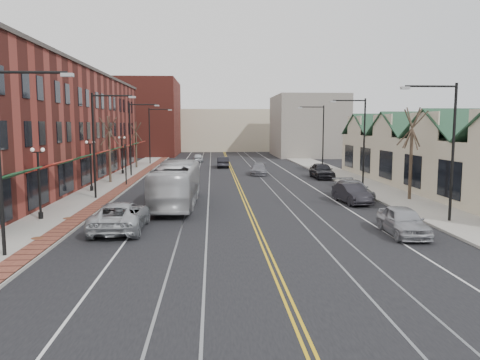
{
  "coord_description": "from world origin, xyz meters",
  "views": [
    {
      "loc": [
        -2.45,
        -20.34,
        5.79
      ],
      "look_at": [
        -0.57,
        11.43,
        2.0
      ],
      "focal_mm": 35.0,
      "sensor_mm": 36.0,
      "label": 1
    }
  ],
  "objects": [
    {
      "name": "parked_suv",
      "position": [
        -7.5,
        5.12,
        0.8
      ],
      "size": [
        2.69,
        5.79,
        1.6
      ],
      "primitive_type": "imported",
      "rotation": [
        0.0,
        0.0,
        3.15
      ],
      "color": "#AFB2B6",
      "rests_on": "ground"
    },
    {
      "name": "tree_left_near",
      "position": [
        -12.5,
        26.0,
        3.51
      ],
      "size": [
        1.78,
        1.37,
        6.48
      ],
      "color": "#382B21",
      "rests_on": "sidewalk_left"
    },
    {
      "name": "streetlight_l_2",
      "position": [
        -11.05,
        32.0,
        5.03
      ],
      "size": [
        3.33,
        0.25,
        8.0
      ],
      "color": "black",
      "rests_on": "sidewalk_left"
    },
    {
      "name": "distant_car_right",
      "position": [
        2.93,
        33.32,
        0.66
      ],
      "size": [
        2.43,
        4.74,
        1.32
      ],
      "primitive_type": "imported",
      "rotation": [
        0.0,
        0.0,
        -0.13
      ],
      "color": "slate",
      "rests_on": "ground"
    },
    {
      "name": "sidewalk_right",
      "position": [
        12.0,
        20.0,
        0.07
      ],
      "size": [
        4.0,
        120.0,
        0.15
      ],
      "primitive_type": "cube",
      "color": "gray",
      "rests_on": "ground"
    },
    {
      "name": "distant_car_far",
      "position": [
        -4.71,
        52.6,
        0.64
      ],
      "size": [
        1.73,
        3.82,
        1.27
      ],
      "primitive_type": "imported",
      "rotation": [
        0.0,
        0.0,
        3.2
      ],
      "color": "silver",
      "rests_on": "ground"
    },
    {
      "name": "manhole_far",
      "position": [
        -11.2,
        8.0,
        0.16
      ],
      "size": [
        0.6,
        0.6,
        0.02
      ],
      "primitive_type": "cylinder",
      "color": "#592D19",
      "rests_on": "sidewalk_left"
    },
    {
      "name": "tree_right_mid",
      "position": [
        12.5,
        14.0,
        3.75
      ],
      "size": [
        1.9,
        1.46,
        6.93
      ],
      "color": "#382B21",
      "rests_on": "sidewalk_right"
    },
    {
      "name": "ground",
      "position": [
        0.0,
        0.0,
        0.0
      ],
      "size": [
        160.0,
        160.0,
        0.0
      ],
      "primitive_type": "plane",
      "color": "black",
      "rests_on": "ground"
    },
    {
      "name": "parked_car_c",
      "position": [
        8.43,
        15.02,
        0.74
      ],
      "size": [
        2.41,
        5.22,
        1.48
      ],
      "primitive_type": "imported",
      "rotation": [
        0.0,
        0.0,
        0.07
      ],
      "color": "#58595F",
      "rests_on": "ground"
    },
    {
      "name": "tree_left_far",
      "position": [
        -12.5,
        42.0,
        3.28
      ],
      "size": [
        1.66,
        1.28,
        6.02
      ],
      "color": "#382B21",
      "rests_on": "sidewalk_left"
    },
    {
      "name": "distant_car_left",
      "position": [
        -1.06,
        42.62,
        0.73
      ],
      "size": [
        1.58,
        4.43,
        1.46
      ],
      "primitive_type": "imported",
      "rotation": [
        0.0,
        0.0,
        3.15
      ],
      "color": "black",
      "rests_on": "ground"
    },
    {
      "name": "traffic_signal",
      "position": [
        -10.6,
        24.0,
        2.35
      ],
      "size": [
        0.18,
        0.15,
        3.8
      ],
      "color": "black",
      "rests_on": "sidewalk_left"
    },
    {
      "name": "transit_bus",
      "position": [
        -5.0,
        12.79,
        1.55
      ],
      "size": [
        2.94,
        11.2,
        3.1
      ],
      "primitive_type": "imported",
      "rotation": [
        0.0,
        0.0,
        3.11
      ],
      "color": "#B3B3B5",
      "rests_on": "ground"
    },
    {
      "name": "sidewalk_left",
      "position": [
        -12.0,
        20.0,
        0.07
      ],
      "size": [
        4.0,
        120.0,
        0.15
      ],
      "primitive_type": "cube",
      "color": "gray",
      "rests_on": "ground"
    },
    {
      "name": "streetlight_l_1",
      "position": [
        -11.05,
        16.0,
        5.03
      ],
      "size": [
        3.33,
        0.25,
        8.0
      ],
      "color": "black",
      "rests_on": "sidewalk_left"
    },
    {
      "name": "building_right",
      "position": [
        18.0,
        20.0,
        2.3
      ],
      "size": [
        8.0,
        36.0,
        4.6
      ],
      "primitive_type": "cube",
      "color": "beige",
      "rests_on": "ground"
    },
    {
      "name": "parked_car_a",
      "position": [
        7.5,
        3.15,
        0.76
      ],
      "size": [
        1.98,
        4.52,
        1.52
      ],
      "primitive_type": "imported",
      "rotation": [
        0.0,
        0.0,
        -0.04
      ],
      "color": "#9FA0A5",
      "rests_on": "ground"
    },
    {
      "name": "streetlight_l_3",
      "position": [
        -11.05,
        48.0,
        5.03
      ],
      "size": [
        3.33,
        0.25,
        8.0
      ],
      "color": "black",
      "rests_on": "sidewalk_left"
    },
    {
      "name": "backdrop_left",
      "position": [
        -16.0,
        70.0,
        7.0
      ],
      "size": [
        14.0,
        18.0,
        14.0
      ],
      "primitive_type": "cube",
      "color": "maroon",
      "rests_on": "ground"
    },
    {
      "name": "parked_car_d",
      "position": [
        9.3,
        29.03,
        0.85
      ],
      "size": [
        2.04,
        5.0,
        1.7
      ],
      "primitive_type": "imported",
      "rotation": [
        0.0,
        0.0,
        0.01
      ],
      "color": "black",
      "rests_on": "ground"
    },
    {
      "name": "streetlight_l_0",
      "position": [
        -11.05,
        0.0,
        5.03
      ],
      "size": [
        3.33,
        0.25,
        8.0
      ],
      "color": "black",
      "rests_on": "sidewalk_left"
    },
    {
      "name": "building_left",
      "position": [
        -19.0,
        27.0,
        5.5
      ],
      "size": [
        10.0,
        50.0,
        11.0
      ],
      "primitive_type": "cube",
      "color": "maroon",
      "rests_on": "ground"
    },
    {
      "name": "streetlight_r_1",
      "position": [
        11.05,
        22.0,
        5.03
      ],
      "size": [
        3.33,
        0.25,
        8.0
      ],
      "color": "black",
      "rests_on": "sidewalk_right"
    },
    {
      "name": "manhole_mid",
      "position": [
        -11.2,
        3.0,
        0.16
      ],
      "size": [
        0.6,
        0.6,
        0.02
      ],
      "primitive_type": "cylinder",
      "color": "#592D19",
      "rests_on": "sidewalk_left"
    },
    {
      "name": "streetlight_r_2",
      "position": [
        11.05,
        38.0,
        5.03
      ],
      "size": [
        3.33,
        0.25,
        8.0
      ],
      "color": "black",
      "rests_on": "sidewalk_right"
    },
    {
      "name": "backdrop_right",
      "position": [
        15.0,
        65.0,
        5.5
      ],
      "size": [
        12.0,
        16.0,
        11.0
      ],
      "primitive_type": "cube",
      "color": "slate",
      "rests_on": "ground"
    },
    {
      "name": "streetlight_r_0",
      "position": [
        11.05,
        6.0,
        5.03
      ],
      "size": [
        3.33,
        0.25,
        8.0
      ],
      "color": "black",
      "rests_on": "sidewalk_right"
    },
    {
      "name": "parked_car_b",
      "position": [
        7.8,
        13.17,
        0.73
      ],
      "size": [
        2.0,
        4.54,
        1.45
      ],
      "primitive_type": "imported",
      "rotation": [
        0.0,
        0.0,
        0.11
      ],
      "color": "black",
      "rests_on": "ground"
    },
    {
      "name": "lamppost_l_3",
      "position": [
        -12.8,
        34.0,
        2.2
      ],
      "size": [
        0.84,
        0.28,
        4.27
      ],
      "color": "black",
      "rests_on": "sidewalk_left"
    },
    {
      "name": "lamppost_l_2",
      "position": [
        -12.8,
        20.0,
        2.2
      ],
      "size": [
        0.84,
        0.28,
        4.27
      ],
      "color": "black",
      "rests_on": "sidewalk_left"
    },
    {
      "name": "backdrop_mid",
      "position": [
        0.0,
        85.0,
        4.5
      ],
      "size": [
        22.0,
        14.0,
        9.0
      ],
      "primitive_type": "cube",
      "color": "beige",
      "rests_on": "ground"
    },
    {
      "name": "lamppost_l_1",
      "position": [
        -12.8,
        8.0,
        2.2
      ],
      "size": [
        0.84,
        0.28,
        4.27
      ],
      "color": "black",
      "rests_on": "sidewalk_left"
    }
  ]
}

